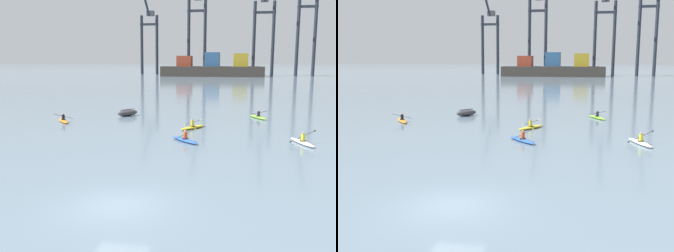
# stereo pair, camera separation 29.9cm
# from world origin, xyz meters

# --- Properties ---
(ground_plane) EXTENTS (800.00, 800.00, 0.00)m
(ground_plane) POSITION_xyz_m (0.00, 0.00, 0.00)
(ground_plane) COLOR slate
(container_barge) EXTENTS (36.65, 9.43, 8.59)m
(container_barge) POSITION_xyz_m (-4.40, 127.66, 2.88)
(container_barge) COLOR #38332D
(container_barge) RESTS_ON ground
(gantry_crane_west) EXTENTS (7.52, 17.42, 34.01)m
(gantry_crane_west) POSITION_xyz_m (-31.42, 142.87, 16.41)
(gantry_crane_west) COLOR #232833
(gantry_crane_west) RESTS_ON ground
(gantry_crane_west_mid) EXTENTS (7.39, 17.28, 37.28)m
(gantry_crane_west_mid) POSITION_xyz_m (-11.18, 135.41, 18.74)
(gantry_crane_west_mid) COLOR #232833
(gantry_crane_west_mid) RESTS_ON ground
(gantry_crane_east_mid) EXTENTS (8.12, 17.67, 40.19)m
(gantry_crane_east_mid) POSITION_xyz_m (13.58, 136.23, 18.69)
(gantry_crane_east_mid) COLOR #232833
(gantry_crane_east_mid) RESTS_ON ground
(gantry_crane_east) EXTENTS (7.13, 16.16, 39.62)m
(gantry_crane_east) POSITION_xyz_m (28.37, 134.24, 19.16)
(gantry_crane_east) COLOR #232833
(gantry_crane_east) RESTS_ON ground
(capsized_dinghy) EXTENTS (2.52, 2.70, 0.76)m
(capsized_dinghy) POSITION_xyz_m (-7.27, 26.80, 0.35)
(capsized_dinghy) COLOR #38383D
(capsized_dinghy) RESTS_ON ground
(kayak_yellow) EXTENTS (2.38, 3.17, 1.04)m
(kayak_yellow) POSITION_xyz_m (1.05, 19.87, 0.17)
(kayak_yellow) COLOR yellow
(kayak_yellow) RESTS_ON ground
(kayak_blue) EXTENTS (2.74, 2.91, 1.01)m
(kayak_blue) POSITION_xyz_m (1.08, 14.04, 0.17)
(kayak_blue) COLOR #2856B2
(kayak_blue) RESTS_ON ground
(kayak_white) EXTENTS (2.03, 3.39, 1.08)m
(kayak_white) POSITION_xyz_m (10.08, 14.80, 0.17)
(kayak_white) COLOR silver
(kayak_white) RESTS_ON ground
(kayak_orange) EXTENTS (2.52, 3.08, 0.99)m
(kayak_orange) POSITION_xyz_m (-12.57, 21.38, 0.17)
(kayak_orange) COLOR orange
(kayak_orange) RESTS_ON ground
(kayak_lime) EXTENTS (2.10, 3.29, 0.95)m
(kayak_lime) POSITION_xyz_m (7.33, 27.51, 0.17)
(kayak_lime) COLOR #7ABC2D
(kayak_lime) RESTS_ON ground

